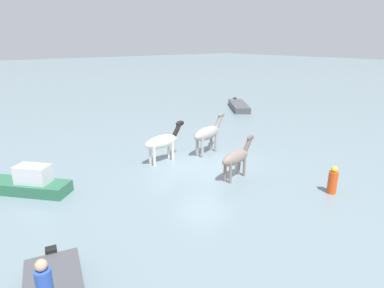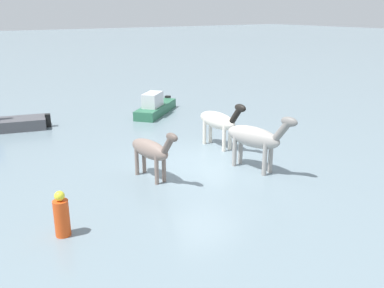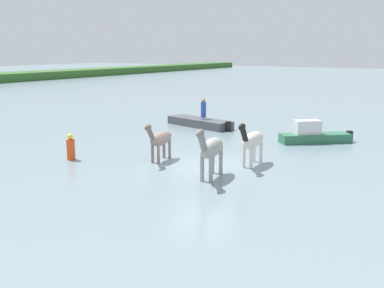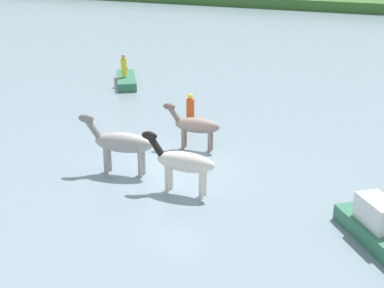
# 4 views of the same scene
# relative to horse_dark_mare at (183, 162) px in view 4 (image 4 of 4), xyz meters

# --- Properties ---
(ground_plane) EXTENTS (207.20, 207.20, 0.00)m
(ground_plane) POSITION_rel_horse_dark_mare_xyz_m (-1.21, 1.66, -1.05)
(ground_plane) COLOR gray
(horse_dark_mare) EXTENTS (2.47, 0.71, 1.91)m
(horse_dark_mare) POSITION_rel_horse_dark_mare_xyz_m (0.00, 0.00, 0.00)
(horse_dark_mare) COLOR silver
(horse_dark_mare) RESTS_ON ground_plane
(horse_mid_herd) EXTENTS (2.25, 0.77, 1.74)m
(horse_mid_herd) POSITION_rel_horse_dark_mare_xyz_m (-1.36, 3.65, -0.10)
(horse_mid_herd) COLOR gray
(horse_mid_herd) RESTS_ON ground_plane
(horse_gray_outer) EXTENTS (2.64, 1.02, 2.04)m
(horse_gray_outer) POSITION_rel_horse_dark_mare_xyz_m (-2.57, 0.44, 0.07)
(horse_gray_outer) COLOR #9E9993
(horse_gray_outer) RESTS_ON ground_plane
(boat_skiff_near) EXTENTS (2.85, 3.49, 0.71)m
(boat_skiff_near) POSITION_rel_horse_dark_mare_xyz_m (-9.25, 11.06, -0.90)
(boat_skiff_near) COLOR #2D6B4C
(boat_skiff_near) RESTS_ON ground_plane
(boat_launch_far) EXTENTS (3.08, 3.35, 1.31)m
(boat_launch_far) POSITION_rel_horse_dark_mare_xyz_m (6.12, -0.58, -0.75)
(boat_launch_far) COLOR #2D6B4C
(boat_launch_far) RESTS_ON ground_plane
(person_boatman_standing) EXTENTS (0.32, 0.32, 1.19)m
(person_boatman_standing) POSITION_rel_horse_dark_mare_xyz_m (-9.21, 10.83, 0.05)
(person_boatman_standing) COLOR yellow
(person_boatman_standing) RESTS_ON boat_skiff_near
(buoy_channel_marker) EXTENTS (0.36, 0.36, 1.14)m
(buoy_channel_marker) POSITION_rel_horse_dark_mare_xyz_m (-3.26, 7.05, -0.54)
(buoy_channel_marker) COLOR #E54C19
(buoy_channel_marker) RESTS_ON ground_plane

